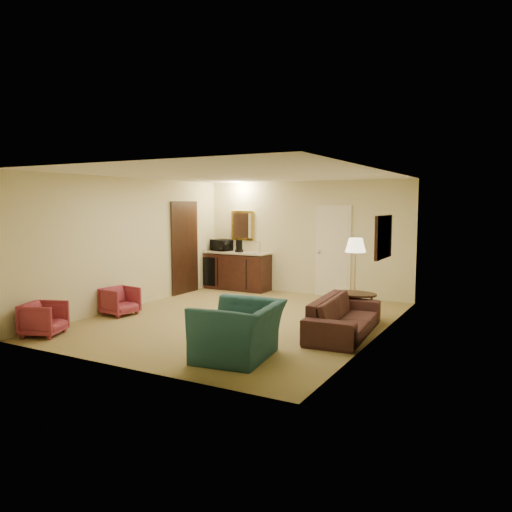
{
  "coord_description": "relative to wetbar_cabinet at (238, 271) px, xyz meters",
  "views": [
    {
      "loc": [
        4.51,
        -7.61,
        2.08
      ],
      "look_at": [
        0.07,
        0.5,
        1.11
      ],
      "focal_mm": 35.0,
      "sensor_mm": 36.0,
      "label": 1
    }
  ],
  "objects": [
    {
      "name": "ground",
      "position": [
        1.65,
        -2.72,
        -0.46
      ],
      "size": [
        6.0,
        6.0,
        0.0
      ],
      "primitive_type": "plane",
      "color": "#99884E",
      "rests_on": "ground"
    },
    {
      "name": "room_walls",
      "position": [
        1.55,
        -1.95,
        1.26
      ],
      "size": [
        5.02,
        6.01,
        2.61
      ],
      "color": "beige",
      "rests_on": "ground"
    },
    {
      "name": "wetbar_cabinet",
      "position": [
        0.0,
        0.0,
        0.0
      ],
      "size": [
        1.64,
        0.58,
        0.92
      ],
      "primitive_type": "cube",
      "color": "#361711",
      "rests_on": "ground"
    },
    {
      "name": "sofa",
      "position": [
        3.65,
        -2.81,
        -0.06
      ],
      "size": [
        0.75,
        2.07,
        0.79
      ],
      "primitive_type": "imported",
      "rotation": [
        0.0,
        0.0,
        1.65
      ],
      "color": "black",
      "rests_on": "ground"
    },
    {
      "name": "teal_armchair",
      "position": [
        2.8,
        -4.68,
        0.05
      ],
      "size": [
        0.9,
        1.25,
        1.02
      ],
      "primitive_type": "imported",
      "rotation": [
        0.0,
        0.0,
        -1.44
      ],
      "color": "#1E494B",
      "rests_on": "ground"
    },
    {
      "name": "rose_chair_near",
      "position": [
        -0.5,
        -3.47,
        -0.17
      ],
      "size": [
        0.59,
        0.63,
        0.58
      ],
      "primitive_type": "imported",
      "rotation": [
        0.0,
        0.0,
        1.45
      ],
      "color": "#993243",
      "rests_on": "ground"
    },
    {
      "name": "rose_chair_far",
      "position": [
        -0.5,
        -5.15,
        -0.16
      ],
      "size": [
        0.71,
        0.73,
        0.59
      ],
      "primitive_type": "imported",
      "rotation": [
        0.0,
        0.0,
        1.95
      ],
      "color": "#993243",
      "rests_on": "ground"
    },
    {
      "name": "coffee_table",
      "position": [
        3.45,
        -1.72,
        -0.22
      ],
      "size": [
        0.99,
        0.81,
        0.49
      ],
      "primitive_type": "cube",
      "rotation": [
        0.0,
        0.0,
        -0.32
      ],
      "color": "black",
      "rests_on": "ground"
    },
    {
      "name": "floor_lamp",
      "position": [
        3.35,
        -1.32,
        0.27
      ],
      "size": [
        0.5,
        0.5,
        1.46
      ],
      "primitive_type": "cube",
      "rotation": [
        0.0,
        0.0,
        -0.39
      ],
      "color": "#C38D41",
      "rests_on": "ground"
    },
    {
      "name": "waste_bin",
      "position": [
        0.65,
        -0.07,
        -0.31
      ],
      "size": [
        0.24,
        0.24,
        0.3
      ],
      "primitive_type": "cylinder",
      "rotation": [
        0.0,
        0.0,
        0.0
      ],
      "color": "black",
      "rests_on": "ground"
    },
    {
      "name": "microwave",
      "position": [
        -0.5,
        0.05,
        0.63
      ],
      "size": [
        0.57,
        0.41,
        0.35
      ],
      "primitive_type": "imported",
      "rotation": [
        0.0,
        0.0,
        -0.28
      ],
      "color": "black",
      "rests_on": "wetbar_cabinet"
    },
    {
      "name": "coffee_maker",
      "position": [
        0.07,
        -0.05,
        0.61
      ],
      "size": [
        0.2,
        0.2,
        0.3
      ],
      "primitive_type": "cylinder",
      "rotation": [
        0.0,
        0.0,
        -0.31
      ],
      "color": "black",
      "rests_on": "wetbar_cabinet"
    }
  ]
}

